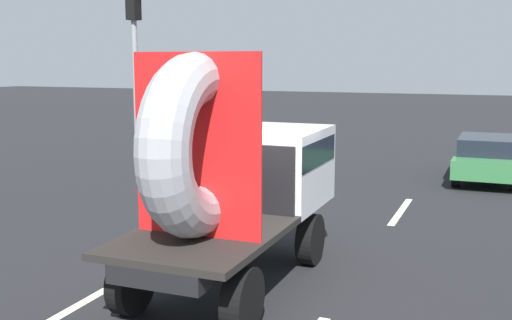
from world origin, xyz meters
TOP-DOWN VIEW (x-y plane):
  - ground_plane at (0.00, 0.00)m, footprint 120.00×120.00m
  - flatbed_truck at (0.03, 0.14)m, footprint 2.02×4.86m
  - distant_sedan at (3.49, 10.55)m, footprint 1.73×4.04m
  - traffic_light at (-5.92, 6.49)m, footprint 0.42×0.36m
  - lane_dash_left_near at (-1.69, -1.97)m, footprint 0.16×2.20m
  - lane_dash_left_far at (-1.69, 6.27)m, footprint 0.16×2.00m
  - lane_dash_right_far at (1.76, 5.75)m, footprint 0.16×2.78m

SIDE VIEW (x-z plane):
  - ground_plane at x=0.00m, z-range 0.00..0.00m
  - lane_dash_left_near at x=-1.69m, z-range 0.00..0.01m
  - lane_dash_left_far at x=-1.69m, z-range 0.00..0.01m
  - lane_dash_right_far at x=1.76m, z-range 0.00..0.01m
  - distant_sedan at x=3.49m, z-range 0.05..1.37m
  - flatbed_truck at x=0.03m, z-range -0.07..3.57m
  - traffic_light at x=-5.92m, z-range 0.86..6.41m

